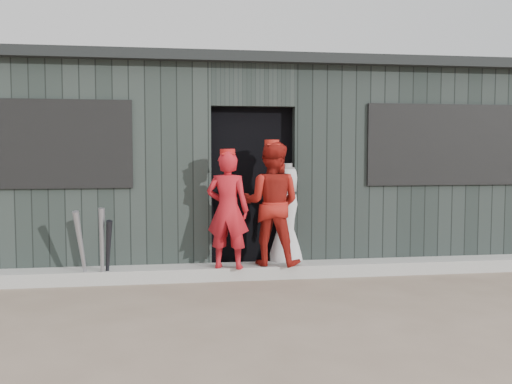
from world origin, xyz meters
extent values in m
plane|color=#6E5C4C|center=(0.00, 0.00, 0.00)|extent=(80.00, 80.00, 0.00)
cube|color=#999994|center=(0.00, 1.82, 0.07)|extent=(8.00, 0.36, 0.15)
cone|color=gray|center=(-1.94, 1.63, 0.42)|extent=(0.15, 0.33, 0.84)
cone|color=gray|center=(-1.72, 1.63, 0.43)|extent=(0.09, 0.20, 0.87)
cone|color=black|center=(-1.66, 1.65, 0.37)|extent=(0.14, 0.30, 0.74)
imported|color=#B2151E|center=(-0.34, 1.66, 0.81)|extent=(0.56, 0.45, 1.32)
imported|color=maroon|center=(0.18, 1.80, 0.86)|extent=(0.84, 0.75, 1.43)
imported|color=beige|center=(0.41, 2.09, 0.65)|extent=(0.74, 0.61, 1.30)
cube|color=black|center=(0.00, 3.50, 1.20)|extent=(7.60, 2.70, 2.20)
cube|color=#2A312E|center=(-2.25, 2.10, 1.25)|extent=(3.50, 0.20, 2.50)
cube|color=#252C2A|center=(2.25, 2.10, 1.25)|extent=(3.50, 0.20, 2.50)
cube|color=#28302D|center=(0.00, 2.10, 2.25)|extent=(1.00, 0.20, 0.50)
cube|color=#2B3431|center=(3.90, 3.50, 1.25)|extent=(0.20, 3.00, 2.50)
cube|color=#262D2A|center=(0.00, 4.90, 1.25)|extent=(8.00, 0.20, 2.50)
cube|color=black|center=(0.00, 3.50, 2.56)|extent=(8.30, 3.30, 0.12)
cube|color=black|center=(-2.40, 1.98, 1.55)|extent=(2.00, 0.04, 1.00)
cube|color=black|center=(2.40, 1.98, 1.55)|extent=(2.00, 0.04, 1.00)
cube|color=black|center=(-0.40, 2.48, 1.35)|extent=(0.25, 0.25, 0.96)
cube|color=black|center=(0.02, 2.56, 1.30)|extent=(0.24, 0.21, 0.87)
camera|label=1|loc=(-0.98, -4.68, 1.46)|focal=40.00mm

